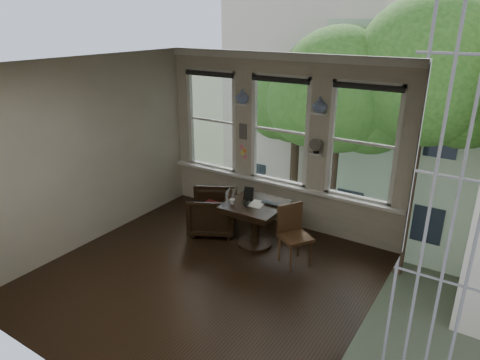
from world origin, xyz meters
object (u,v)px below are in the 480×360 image
Objects in this scene: side_chair_right at (296,237)px; armchair_left at (212,212)px; table at (255,225)px; laptop at (270,205)px; mug at (232,202)px.

armchair_left is at bearing 116.37° from side_chair_right.
table is 0.45m from laptop.
table is 0.98× the size of side_chair_right.
armchair_left is (-0.89, 0.03, -0.01)m from table.
side_chair_right is (1.68, -0.19, 0.09)m from armchair_left.
mug reaches higher than table.
mug is (-0.53, -0.28, 0.03)m from laptop.
mug is (-0.30, -0.21, 0.42)m from table.
laptop is (-0.57, 0.23, 0.30)m from side_chair_right.
laptop is (1.11, 0.04, 0.40)m from armchair_left.
table is 0.56m from mug.
armchair_left is 9.04× the size of mug.
armchair_left is at bearing 157.34° from mug.
armchair_left is 0.76m from mug.
armchair_left is at bearing 178.01° from table.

